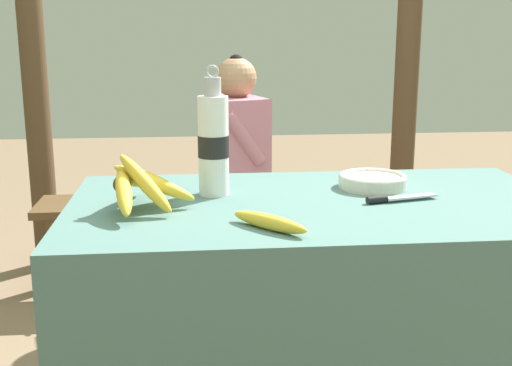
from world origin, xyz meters
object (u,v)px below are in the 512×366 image
at_px(banana_bunch_ripe, 140,183).
at_px(knife, 392,198).
at_px(water_bottle, 213,143).
at_px(support_post_far, 410,20).
at_px(wooden_bench, 232,212).
at_px(banana_bunch_green, 132,189).
at_px(support_post_near, 30,19).
at_px(loose_banana_front, 269,222).
at_px(seated_vendor, 227,159).
at_px(serving_bowl, 372,180).

height_order(banana_bunch_ripe, knife, banana_bunch_ripe).
distance_m(water_bottle, support_post_far, 1.98).
bearing_deg(banana_bunch_ripe, water_bottle, 35.99).
distance_m(banana_bunch_ripe, wooden_bench, 1.48).
distance_m(knife, wooden_bench, 1.45).
height_order(banana_bunch_green, support_post_near, support_post_near).
bearing_deg(loose_banana_front, seated_vendor, 90.39).
distance_m(loose_banana_front, banana_bunch_green, 1.64).
bearing_deg(banana_bunch_green, serving_bowl, -56.62).
relative_size(loose_banana_front, seated_vendor, 0.16).
relative_size(banana_bunch_green, support_post_far, 0.12).
xyz_separation_m(loose_banana_front, support_post_near, (-0.94, 1.96, 0.47)).
height_order(loose_banana_front, support_post_near, support_post_near).
bearing_deg(loose_banana_front, serving_bowl, 47.10).
distance_m(wooden_bench, support_post_far, 1.36).
distance_m(loose_banana_front, support_post_far, 2.23).
xyz_separation_m(seated_vendor, support_post_near, (-0.93, 0.45, 0.62)).
distance_m(serving_bowl, support_post_near, 2.10).
bearing_deg(wooden_bench, banana_bunch_ripe, -102.73).
xyz_separation_m(knife, support_post_far, (0.62, 1.76, 0.48)).
bearing_deg(loose_banana_front, support_post_far, 63.80).
xyz_separation_m(knife, banana_bunch_green, (-0.79, 1.35, -0.28)).
distance_m(serving_bowl, knife, 0.16).
bearing_deg(banana_bunch_ripe, knife, 0.81).
bearing_deg(loose_banana_front, support_post_near, 115.62).
distance_m(water_bottle, support_post_near, 1.86).
xyz_separation_m(banana_bunch_ripe, seated_vendor, (0.29, 1.32, -0.20)).
bearing_deg(serving_bowl, loose_banana_front, -132.90).
relative_size(water_bottle, banana_bunch_green, 1.13).
distance_m(support_post_near, support_post_far, 1.90).
height_order(banana_bunch_green, support_post_far, support_post_far).
relative_size(serving_bowl, banana_bunch_green, 0.63).
xyz_separation_m(seated_vendor, support_post_far, (0.97, 0.45, 0.62)).
distance_m(loose_banana_front, support_post_near, 2.22).
xyz_separation_m(banana_bunch_ripe, knife, (0.64, 0.01, -0.06)).
bearing_deg(loose_banana_front, banana_bunch_ripe, 146.74).
xyz_separation_m(loose_banana_front, support_post_far, (0.96, 1.96, 0.47)).
height_order(knife, banana_bunch_green, knife).
bearing_deg(water_bottle, banana_bunch_green, 105.44).
xyz_separation_m(banana_bunch_ripe, support_post_near, (-0.64, 1.76, 0.42)).
relative_size(loose_banana_front, support_post_near, 0.07).
distance_m(banana_bunch_ripe, water_bottle, 0.24).
bearing_deg(support_post_far, banana_bunch_green, -164.09).
xyz_separation_m(water_bottle, banana_bunch_green, (-0.34, 1.23, -0.41)).
height_order(banana_bunch_ripe, wooden_bench, banana_bunch_ripe).
relative_size(knife, support_post_far, 0.08).
height_order(seated_vendor, support_post_far, support_post_far).
height_order(knife, support_post_near, support_post_near).
relative_size(serving_bowl, water_bottle, 0.55).
distance_m(banana_bunch_ripe, loose_banana_front, 0.36).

